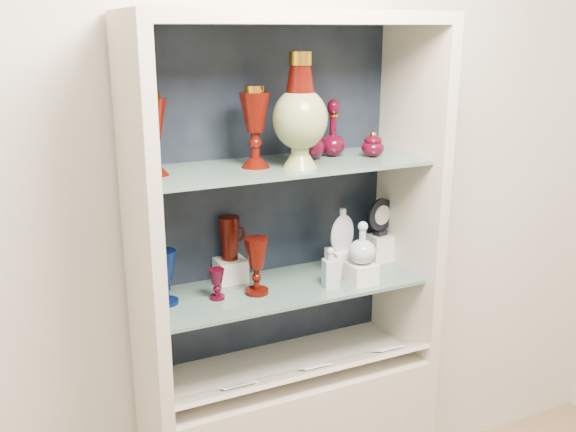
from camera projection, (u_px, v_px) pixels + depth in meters
name	position (u px, v px, depth m)	size (l,w,h in m)	color
wall_back	(261.00, 173.00, 2.26)	(3.50, 0.02, 2.80)	beige
cabinet_back_panel	(265.00, 196.00, 2.25)	(0.98, 0.02, 1.15)	black
cabinet_side_left	(141.00, 227.00, 1.89)	(0.04, 0.40, 1.15)	beige
cabinet_side_right	(409.00, 193.00, 2.28)	(0.04, 0.40, 1.15)	beige
cabinet_top_cap	(288.00, 18.00, 1.92)	(1.00, 0.40, 0.04)	beige
shelf_lower	(285.00, 287.00, 2.18)	(0.92, 0.34, 0.01)	slate
shelf_upper	(285.00, 166.00, 2.06)	(0.92, 0.34, 0.01)	slate
label_ledge	(302.00, 373.00, 2.14)	(0.92, 0.18, 0.01)	beige
label_card_0	(315.00, 366.00, 2.16)	(0.10, 0.07, 0.00)	white
label_card_1	(387.00, 349.00, 2.28)	(0.10, 0.07, 0.00)	white
label_card_2	(240.00, 385.00, 2.05)	(0.10, 0.07, 0.00)	white
label_card_3	(236.00, 386.00, 2.04)	(0.10, 0.07, 0.00)	white
pedestal_lamp_left	(152.00, 134.00, 1.87)	(0.09, 0.09, 0.25)	#4E0A04
pedestal_lamp_right	(255.00, 127.00, 1.98)	(0.10, 0.10, 0.25)	#4E0A04
enamel_urn	(300.00, 111.00, 1.96)	(0.17, 0.17, 0.35)	#07460C
ruby_decanter_a	(311.00, 123.00, 2.10)	(0.09, 0.09, 0.24)	#460416
ruby_decanter_b	(333.00, 126.00, 2.16)	(0.09, 0.09, 0.20)	#460416
lidded_bowl	(373.00, 144.00, 2.17)	(0.08, 0.08, 0.09)	#460416
cobalt_goblet	(166.00, 277.00, 2.01)	(0.07, 0.07, 0.18)	#031044
ruby_goblet_tall	(256.00, 266.00, 2.09)	(0.08, 0.08, 0.19)	#4E0A04
ruby_goblet_small	(217.00, 284.00, 2.05)	(0.05, 0.05, 0.10)	#460416
riser_ruby_pitcher	(230.00, 270.00, 2.21)	(0.10, 0.10, 0.08)	silver
ruby_pitcher	(229.00, 238.00, 2.17)	(0.11, 0.07, 0.15)	#4E0A04
clear_square_bottle	(331.00, 267.00, 2.15)	(0.05, 0.05, 0.14)	#A7B5C5
riser_flat_flask	(342.00, 261.00, 2.27)	(0.09, 0.09, 0.09)	silver
flat_flask	(342.00, 228.00, 2.24)	(0.11, 0.04, 0.15)	silver
riser_clear_round_decanter	(361.00, 273.00, 2.19)	(0.09, 0.09, 0.07)	silver
clear_round_decanter	(362.00, 244.00, 2.16)	(0.09, 0.09, 0.14)	#A7B5C5
riser_cameo_medallion	(380.00, 248.00, 2.40)	(0.08, 0.08, 0.10)	silver
cameo_medallion	(381.00, 216.00, 2.37)	(0.12, 0.04, 0.14)	black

